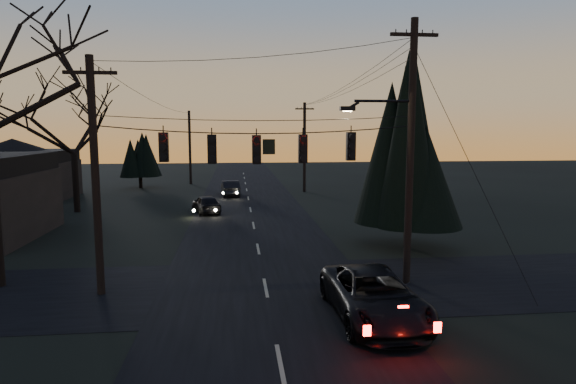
{
  "coord_description": "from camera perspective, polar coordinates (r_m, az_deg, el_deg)",
  "views": [
    {
      "loc": [
        -1.07,
        -7.55,
        5.95
      ],
      "look_at": [
        0.85,
        9.98,
        3.66
      ],
      "focal_mm": 30.0,
      "sensor_mm": 36.0,
      "label": 1
    }
  ],
  "objects": [
    {
      "name": "utility_pole_right",
      "position": [
        19.66,
        13.83,
        -10.44
      ],
      "size": [
        5.0,
        0.3,
        10.0
      ],
      "primitive_type": null,
      "color": "black",
      "rests_on": "ground"
    },
    {
      "name": "span_signal_assembly",
      "position": [
        17.58,
        -3.56,
        5.23
      ],
      "size": [
        11.5,
        0.44,
        1.53
      ],
      "color": "black",
      "rests_on": "ground"
    },
    {
      "name": "sedan_oncoming_a",
      "position": [
        35.01,
        -9.67,
        -1.42
      ],
      "size": [
        2.52,
        4.09,
        1.3
      ],
      "primitive_type": "imported",
      "rotation": [
        0.0,
        0.0,
        3.42
      ],
      "color": "black",
      "rests_on": "ground"
    },
    {
      "name": "utility_pole_left",
      "position": [
        19.17,
        -21.24,
        -11.2
      ],
      "size": [
        1.8,
        0.3,
        8.5
      ],
      "primitive_type": null,
      "color": "black",
      "rests_on": "ground"
    },
    {
      "name": "evergreen_right",
      "position": [
        24.69,
        14.25,
        4.95
      ],
      "size": [
        3.91,
        3.91,
        8.8
      ],
      "color": "black",
      "rests_on": "ground"
    },
    {
      "name": "utility_pole_far_r",
      "position": [
        46.4,
        1.94,
        0.03
      ],
      "size": [
        1.8,
        0.3,
        8.5
      ],
      "primitive_type": null,
      "color": "black",
      "rests_on": "ground"
    },
    {
      "name": "main_road",
      "position": [
        28.2,
        -3.95,
        -4.78
      ],
      "size": [
        8.0,
        120.0,
        0.02
      ],
      "primitive_type": "cube",
      "color": "black",
      "rests_on": "ground"
    },
    {
      "name": "suv_near",
      "position": [
        15.7,
        10.12,
        -12.04
      ],
      "size": [
        2.68,
        5.51,
        1.51
      ],
      "primitive_type": "imported",
      "rotation": [
        0.0,
        0.0,
        0.03
      ],
      "color": "black",
      "rests_on": "ground"
    },
    {
      "name": "house_left_far",
      "position": [
        47.6,
        -29.69,
        2.39
      ],
      "size": [
        9.0,
        7.0,
        5.2
      ],
      "color": "black",
      "rests_on": "ground"
    },
    {
      "name": "utility_pole_far_l",
      "position": [
        54.1,
        -11.44,
        0.94
      ],
      "size": [
        0.3,
        0.3,
        8.0
      ],
      "primitive_type": null,
      "color": "black",
      "rests_on": "ground"
    },
    {
      "name": "cross_road",
      "position": [
        18.55,
        -2.67,
        -11.29
      ],
      "size": [
        60.0,
        7.0,
        0.02
      ],
      "primitive_type": "cube",
      "color": "black",
      "rests_on": "ground"
    },
    {
      "name": "sedan_oncoming_b",
      "position": [
        43.8,
        -6.86,
        0.44
      ],
      "size": [
        1.85,
        4.29,
        1.37
      ],
      "primitive_type": "imported",
      "rotation": [
        0.0,
        0.0,
        3.24
      ],
      "color": "black",
      "rests_on": "ground"
    },
    {
      "name": "evergreen_dist",
      "position": [
        51.43,
        -17.2,
        4.72
      ],
      "size": [
        3.36,
        3.36,
        6.5
      ],
      "color": "black",
      "rests_on": "ground"
    },
    {
      "name": "bare_tree_dist",
      "position": [
        37.83,
        -24.15,
        6.69
      ],
      "size": [
        7.89,
        7.89,
        8.46
      ],
      "color": "black",
      "rests_on": "ground"
    }
  ]
}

